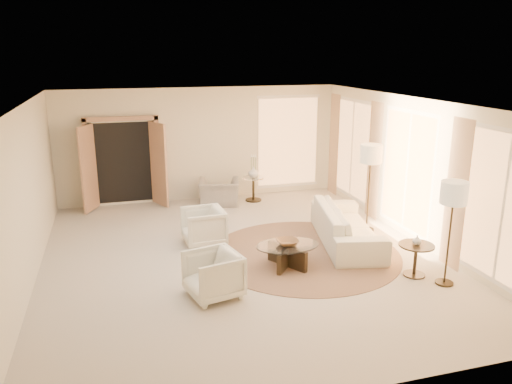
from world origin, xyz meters
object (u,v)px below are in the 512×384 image
object	(u,v)px
side_table	(253,186)
floor_lamp_near	(371,158)
floor_lamp_far	(454,198)
end_vase	(417,240)
armchair_right	(213,273)
accent_chair	(219,188)
armchair_left	(203,225)
coffee_table	(287,253)
end_table	(416,254)
sofa	(347,225)
bowl	(287,242)
side_vase	(253,172)

from	to	relation	value
side_table	floor_lamp_near	bearing A→B (deg)	-58.21
floor_lamp_far	end_vase	size ratio (longest dim) A/B	10.73
armchair_right	accent_chair	size ratio (longest dim) A/B	0.81
armchair_left	coffee_table	size ratio (longest dim) A/B	0.66
accent_chair	end_table	size ratio (longest dim) A/B	1.64
sofa	coffee_table	xyz separation A→B (m)	(-1.49, -0.74, -0.11)
sofa	end_table	world-z (taller)	sofa
side_table	floor_lamp_far	distance (m)	5.74
armchair_right	end_vase	distance (m)	3.41
sofa	end_table	xyz separation A→B (m)	(0.45, -1.67, 0.01)
coffee_table	bowl	size ratio (longest dim) A/B	3.17
side_vase	coffee_table	bearing A→B (deg)	-97.46
floor_lamp_near	end_vase	bearing A→B (deg)	-97.51
armchair_right	armchair_left	bearing A→B (deg)	160.59
end_table	end_vase	size ratio (longest dim) A/B	3.66
side_table	floor_lamp_far	world-z (taller)	floor_lamp_far
end_table	side_table	size ratio (longest dim) A/B	0.96
coffee_table	floor_lamp_near	xyz separation A→B (m)	(2.23, 1.29, 1.30)
side_table	bowl	bearing A→B (deg)	-97.46
end_vase	accent_chair	bearing A→B (deg)	115.48
bowl	end_vase	distance (m)	2.16
bowl	end_vase	xyz separation A→B (m)	(1.94, -0.92, 0.17)
floor_lamp_near	side_table	bearing A→B (deg)	121.79
sofa	end_vase	world-z (taller)	sofa
coffee_table	floor_lamp_far	world-z (taller)	floor_lamp_far
floor_lamp_near	side_vase	bearing A→B (deg)	121.79
accent_chair	armchair_left	bearing A→B (deg)	83.79
floor_lamp_far	armchair_right	bearing A→B (deg)	170.46
side_vase	floor_lamp_near	bearing A→B (deg)	-58.21
side_table	floor_lamp_far	bearing A→B (deg)	-72.41
end_vase	coffee_table	bearing A→B (deg)	154.51
sofa	coffee_table	world-z (taller)	sofa
sofa	armchair_right	distance (m)	3.29
end_table	floor_lamp_far	distance (m)	1.19
bowl	end_vase	world-z (taller)	end_vase
accent_chair	end_vase	world-z (taller)	accent_chair
armchair_left	armchair_right	world-z (taller)	armchair_left
armchair_right	side_vase	bearing A→B (deg)	144.38
accent_chair	end_table	distance (m)	5.38
sofa	side_vase	distance (m)	3.45
floor_lamp_near	end_vase	xyz separation A→B (m)	(-0.29, -2.21, -0.93)
floor_lamp_near	side_vase	world-z (taller)	floor_lamp_near
end_vase	side_vase	size ratio (longest dim) A/B	0.60
side_table	end_vase	size ratio (longest dim) A/B	3.82
side_table	floor_lamp_near	size ratio (longest dim) A/B	0.33
floor_lamp_near	floor_lamp_far	size ratio (longest dim) A/B	1.07
side_table	end_vase	world-z (taller)	end_vase
coffee_table	accent_chair	bearing A→B (deg)	95.47
side_table	end_table	bearing A→B (deg)	-74.11
sofa	end_vase	size ratio (longest dim) A/B	15.65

